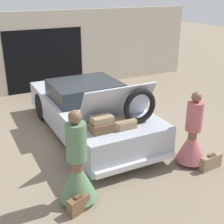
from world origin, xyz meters
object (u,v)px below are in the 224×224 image
object	(u,v)px
suitcase_beside_left_person	(78,205)
suitcase_beside_right_person	(211,162)
car	(90,110)
person_left	(78,171)
person_right	(192,139)

from	to	relation	value
suitcase_beside_left_person	suitcase_beside_right_person	xyz separation A→B (m)	(2.97, 0.01, 0.01)
car	person_left	xyz separation A→B (m)	(-1.32, -2.52, 0.01)
person_left	car	bearing A→B (deg)	161.81
person_left	person_right	world-z (taller)	person_left
car	suitcase_beside_left_person	world-z (taller)	car
person_right	suitcase_beside_right_person	bearing A→B (deg)	-134.74
car	person_right	distance (m)	2.74
car	suitcase_beside_left_person	bearing A→B (deg)	-117.08
person_left	suitcase_beside_right_person	bearing A→B (deg)	93.96
person_right	car	bearing A→B (deg)	43.36
person_right	suitcase_beside_right_person	distance (m)	0.61
suitcase_beside_right_person	suitcase_beside_left_person	bearing A→B (deg)	-179.87
car	person_left	distance (m)	2.84
person_left	person_right	distance (m)	2.63
car	person_right	world-z (taller)	car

